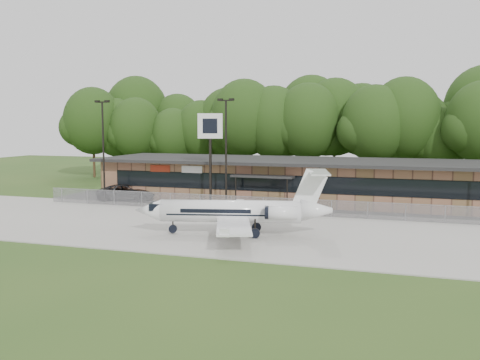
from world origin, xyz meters
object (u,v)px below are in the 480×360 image
(business_jet, at_px, (238,212))
(suv, at_px, (127,192))
(pole_sign, at_px, (210,136))
(terminal, at_px, (296,180))

(business_jet, height_order, suv, business_jet)
(pole_sign, bearing_deg, terminal, 33.97)
(business_jet, xyz_separation_m, suv, (-16.45, 12.97, -0.86))
(suv, height_order, pole_sign, pole_sign)
(suv, bearing_deg, business_jet, -146.30)
(business_jet, bearing_deg, pole_sign, 106.15)
(terminal, xyz_separation_m, suv, (-16.68, -5.31, -1.33))
(pole_sign, bearing_deg, suv, 156.57)
(terminal, relative_size, suv, 6.74)
(suv, bearing_deg, terminal, -90.41)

